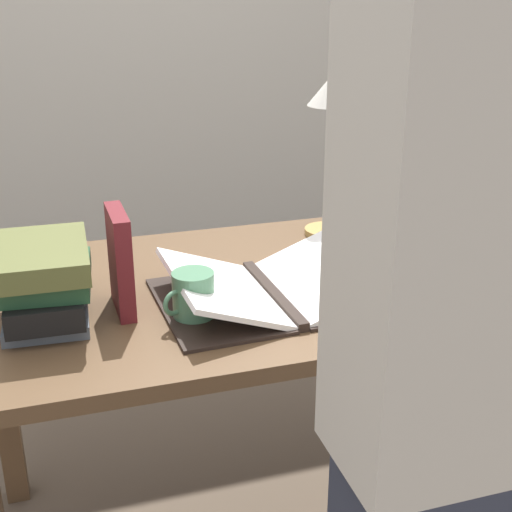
{
  "coord_description": "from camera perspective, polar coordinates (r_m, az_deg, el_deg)",
  "views": [
    {
      "loc": [
        -0.41,
        -1.47,
        1.43
      ],
      "look_at": [
        0.03,
        -0.04,
        0.83
      ],
      "focal_mm": 50.0,
      "sensor_mm": 36.0,
      "label": 1
    }
  ],
  "objects": [
    {
      "name": "wall_back",
      "position": [
        3.32,
        -10.72,
        19.38
      ],
      "size": [
        8.0,
        0.06,
        2.6
      ],
      "color": "#BCB7A8",
      "rests_on": "ground_plane"
    },
    {
      "name": "reading_desk",
      "position": [
        1.71,
        -1.45,
        -5.36
      ],
      "size": [
        1.26,
        0.77,
        0.75
      ],
      "color": "brown",
      "rests_on": "ground_plane"
    },
    {
      "name": "book_standing_upright",
      "position": [
        1.52,
        -10.8,
        -0.43
      ],
      "size": [
        0.04,
        0.15,
        0.22
      ],
      "rotation": [
        0.0,
        0.0,
        0.02
      ],
      "color": "maroon",
      "rests_on": "reading_desk"
    },
    {
      "name": "book_stack_tall",
      "position": [
        1.52,
        -16.66,
        -1.98
      ],
      "size": [
        0.21,
        0.26,
        0.17
      ],
      "color": "slate",
      "rests_on": "reading_desk"
    },
    {
      "name": "person_reader",
      "position": [
        1.08,
        15.86,
        -13.24
      ],
      "size": [
        0.36,
        0.22,
        1.65
      ],
      "rotation": [
        0.0,
        0.0,
        3.14
      ],
      "color": "#2D3342",
      "rests_on": "ground_plane"
    },
    {
      "name": "coffee_mug",
      "position": [
        1.48,
        -5.08,
        -3.22
      ],
      "size": [
        0.12,
        0.09,
        0.1
      ],
      "rotation": [
        0.0,
        0.0,
        3.59
      ],
      "color": "#4C7F5B",
      "rests_on": "reading_desk"
    },
    {
      "name": "reading_lamp",
      "position": [
        1.9,
        6.01,
        10.96
      ],
      "size": [
        0.13,
        0.13,
        0.43
      ],
      "color": "tan",
      "rests_on": "reading_desk"
    },
    {
      "name": "open_book",
      "position": [
        1.58,
        1.4,
        -2.52
      ],
      "size": [
        0.52,
        0.38,
        0.09
      ],
      "rotation": [
        0.0,
        0.0,
        0.04
      ],
      "color": "black",
      "rests_on": "reading_desk"
    }
  ]
}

